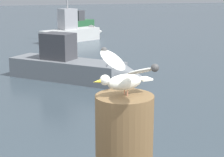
{
  "coord_description": "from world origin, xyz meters",
  "views": [
    {
      "loc": [
        -1.02,
        -2.48,
        2.89
      ],
      "look_at": [
        -0.25,
        -0.12,
        2.28
      ],
      "focal_mm": 60.85,
      "sensor_mm": 36.0,
      "label": 1
    }
  ],
  "objects": [
    {
      "name": "boat_white",
      "position": [
        3.44,
        17.76,
        0.5
      ],
      "size": [
        4.07,
        2.66,
        3.98
      ],
      "color": "silver",
      "rests_on": "ground_plane"
    },
    {
      "name": "seagull",
      "position": [
        -0.25,
        -0.37,
        2.36
      ],
      "size": [
        0.39,
        0.67,
        0.26
      ],
      "color": "tan",
      "rests_on": "mooring_post"
    },
    {
      "name": "boat_green",
      "position": [
        4.42,
        21.78,
        0.45
      ],
      "size": [
        2.93,
        2.67,
        1.38
      ],
      "color": "#2D6B3D",
      "rests_on": "ground_plane"
    },
    {
      "name": "boat_grey",
      "position": [
        1.59,
        8.88,
        0.42
      ],
      "size": [
        3.95,
        3.93,
        1.61
      ],
      "color": "gray",
      "rests_on": "ground_plane"
    }
  ]
}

